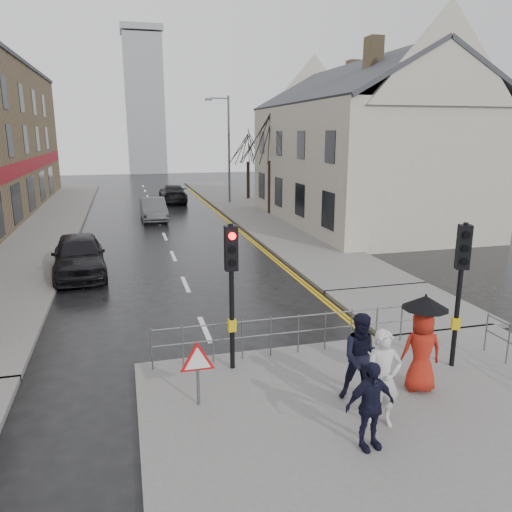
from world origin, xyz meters
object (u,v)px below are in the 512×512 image
pedestrian_with_umbrella (422,340)px  car_parked (79,255)px  pedestrian_d (370,406)px  car_mid (153,209)px  pedestrian_a (383,379)px  pedestrian_b (363,357)px

pedestrian_with_umbrella → car_parked: bearing=123.5°
pedestrian_d → car_mid: size_ratio=0.37×
pedestrian_with_umbrella → car_mid: bearing=99.7°
pedestrian_with_umbrella → pedestrian_a: bearing=-145.5°
pedestrian_with_umbrella → car_mid: size_ratio=0.49×
car_mid → car_parked: bearing=-108.0°
pedestrian_a → car_mid: pedestrian_a is taller
pedestrian_b → pedestrian_with_umbrella: size_ratio=0.87×
car_mid → pedestrian_b: bearing=-85.0°
pedestrian_b → pedestrian_d: pedestrian_b is taller
pedestrian_a → pedestrian_d: pedestrian_a is taller
car_parked → pedestrian_b: bearing=-66.1°
pedestrian_b → car_parked: (-6.29, 11.57, -0.24)m
car_mid → pedestrian_with_umbrella: bearing=-81.8°
pedestrian_b → car_parked: 13.17m
pedestrian_d → car_mid: bearing=89.4°
pedestrian_with_umbrella → car_mid: pedestrian_with_umbrella is taller
pedestrian_with_umbrella → car_parked: size_ratio=0.44×
car_mid → pedestrian_d: bearing=-86.8°
pedestrian_b → pedestrian_with_umbrella: 1.37m
pedestrian_a → car_parked: 13.99m
pedestrian_b → pedestrian_d: (-0.62, -1.52, -0.12)m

